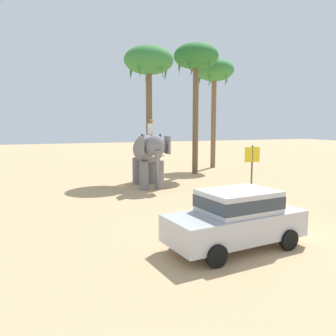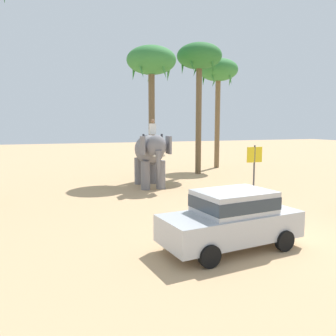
{
  "view_description": "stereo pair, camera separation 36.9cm",
  "coord_description": "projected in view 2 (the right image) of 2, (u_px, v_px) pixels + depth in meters",
  "views": [
    {
      "loc": [
        -6.33,
        -8.44,
        3.56
      ],
      "look_at": [
        -0.55,
        5.81,
        1.6
      ],
      "focal_mm": 35.98,
      "sensor_mm": 36.0,
      "label": 1
    },
    {
      "loc": [
        -5.99,
        -8.57,
        3.56
      ],
      "look_at": [
        -0.55,
        5.81,
        1.6
      ],
      "focal_mm": 35.98,
      "sensor_mm": 36.0,
      "label": 2
    }
  ],
  "objects": [
    {
      "name": "palm_tree_near_hut",
      "position": [
        218.0,
        73.0,
        27.51
      ],
      "size": [
        3.2,
        3.2,
        8.96
      ],
      "color": "brown",
      "rests_on": "ground"
    },
    {
      "name": "ground_plane",
      "position": [
        250.0,
        240.0,
        10.5
      ],
      "size": [
        120.0,
        120.0,
        0.0
      ],
      "primitive_type": "plane",
      "color": "tan"
    },
    {
      "name": "palm_tree_left_of_road",
      "position": [
        199.0,
        61.0,
        23.89
      ],
      "size": [
        3.2,
        3.2,
        9.33
      ],
      "color": "brown",
      "rests_on": "ground"
    },
    {
      "name": "elephant_with_mahout",
      "position": [
        150.0,
        153.0,
        19.27
      ],
      "size": [
        1.83,
        3.93,
        3.88
      ],
      "color": "slate",
      "rests_on": "ground"
    },
    {
      "name": "signboard_yellow",
      "position": [
        254.0,
        157.0,
        19.67
      ],
      "size": [
        1.0,
        0.1,
        2.4
      ],
      "color": "#4C4C51",
      "rests_on": "ground"
    },
    {
      "name": "car_sedan_foreground",
      "position": [
        232.0,
        217.0,
        9.68
      ],
      "size": [
        4.25,
        2.2,
        1.7
      ],
      "color": "#B7BABF",
      "rests_on": "ground"
    },
    {
      "name": "palm_tree_behind_elephant",
      "position": [
        151.0,
        65.0,
        21.69
      ],
      "size": [
        3.2,
        3.2,
        8.62
      ],
      "color": "brown",
      "rests_on": "ground"
    }
  ]
}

